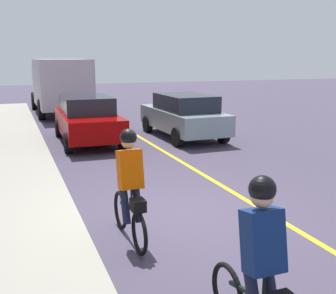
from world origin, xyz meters
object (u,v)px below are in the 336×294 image
Objects in this scene: patrol_sedan at (184,115)px; parked_sedan_rear at (87,119)px; box_truck_background at (60,84)px; cyclist_lead at (130,187)px; cyclist_follow at (260,269)px.

patrol_sedan is 1.00× the size of parked_sedan_rear.
cyclist_lead is at bearing 176.47° from box_truck_background.
cyclist_lead reaches higher than parked_sedan_rear.
patrol_sedan is 0.66× the size of box_truck_background.
parked_sedan_rear is 0.66× the size of box_truck_background.
parked_sedan_rear is (8.38, -0.83, -0.09)m from cyclist_lead.
cyclist_follow is at bearing -0.73° from parked_sedan_rear.
cyclist_follow reaches higher than parked_sedan_rear.
patrol_sedan is (10.97, -3.79, -0.09)m from cyclist_follow.
cyclist_lead is 16.40m from box_truck_background.
box_truck_background is (7.99, -0.04, 0.73)m from parked_sedan_rear.
cyclist_lead is at bearing 150.92° from patrol_sedan.
parked_sedan_rear is (0.35, 3.42, 0.00)m from patrol_sedan.
cyclist_follow is at bearing 178.31° from box_truck_background.
patrol_sedan is at bearing -158.39° from box_truck_background.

